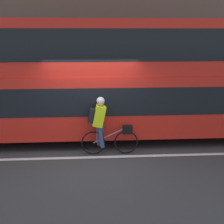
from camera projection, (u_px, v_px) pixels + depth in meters
The scene contains 8 objects.
ground_plane at pixel (93, 156), 8.28m from camera, with size 80.00×80.00×0.00m, color #38383A.
road_center_line at pixel (93, 157), 8.15m from camera, with size 50.00×0.14×0.01m, color silver.
sidewalk_curb at pixel (91, 110), 12.94m from camera, with size 60.00×2.45×0.15m.
building_facade at pixel (90, 27), 13.46m from camera, with size 60.00×0.30×6.86m.
bus at pixel (117, 74), 9.34m from camera, with size 11.78×2.47×3.53m.
cyclist_on_bike at pixel (103, 124), 8.17m from camera, with size 1.52×0.32×1.57m.
trash_bin at pixel (71, 100), 12.65m from camera, with size 0.55×0.55×0.82m.
street_sign_post at pixel (180, 77), 12.73m from camera, with size 0.36×0.09×2.28m.
Camera 1 is at (-0.03, -7.77, 3.12)m, focal length 50.00 mm.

